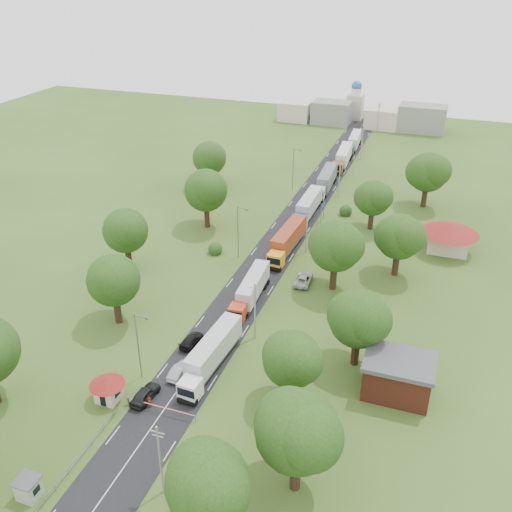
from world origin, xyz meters
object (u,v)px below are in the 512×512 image
at_px(guard_booth, 107,386).
at_px(car_lane_front, 145,394).
at_px(car_lane_mid, 180,371).
at_px(info_sign, 323,208).
at_px(pedestrian_near, 149,402).
at_px(boom_barrier, 151,405).
at_px(truck_0, 211,354).

bearing_deg(guard_booth, car_lane_front, 19.67).
xyz_separation_m(car_lane_front, car_lane_mid, (2.00, 5.50, -0.08)).
xyz_separation_m(info_sign, pedestrian_near, (-7.05, -59.50, -2.17)).
distance_m(guard_booth, car_lane_front, 4.66).
height_order(boom_barrier, guard_booth, guard_booth).
xyz_separation_m(guard_booth, car_lane_front, (4.20, 1.50, -1.35)).
bearing_deg(info_sign, boom_barrier, -96.24).
bearing_deg(truck_0, boom_barrier, -110.17).
bearing_deg(car_lane_mid, truck_0, -136.59).
distance_m(guard_booth, info_sign, 61.27).
height_order(info_sign, car_lane_mid, info_sign).
height_order(boom_barrier, pedestrian_near, pedestrian_near).
relative_size(car_lane_front, pedestrian_near, 2.87).
height_order(car_lane_front, pedestrian_near, pedestrian_near).
relative_size(guard_booth, car_lane_front, 0.92).
bearing_deg(pedestrian_near, boom_barrier, -84.63).
distance_m(info_sign, car_lane_front, 59.11).
relative_size(guard_booth, truck_0, 0.29).
height_order(guard_booth, pedestrian_near, guard_booth).
distance_m(info_sign, pedestrian_near, 59.95).
relative_size(guard_booth, pedestrian_near, 2.64).
distance_m(car_lane_front, pedestrian_near, 1.53).
bearing_deg(truck_0, pedestrian_near, -113.71).
height_order(guard_booth, truck_0, truck_0).
distance_m(car_lane_front, car_lane_mid, 5.85).
bearing_deg(car_lane_front, car_lane_mid, -105.78).
xyz_separation_m(boom_barrier, car_lane_front, (-1.64, 1.50, -0.08)).
xyz_separation_m(car_lane_mid, pedestrian_near, (-0.85, -6.50, 0.10)).
bearing_deg(boom_barrier, car_lane_mid, 87.08).
bearing_deg(car_lane_front, pedestrian_near, 143.31).
distance_m(truck_0, car_lane_mid, 4.58).
height_order(guard_booth, info_sign, info_sign).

